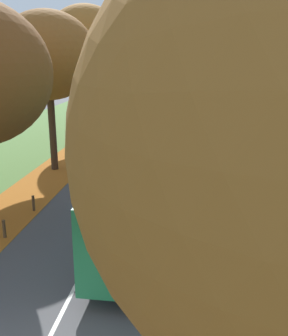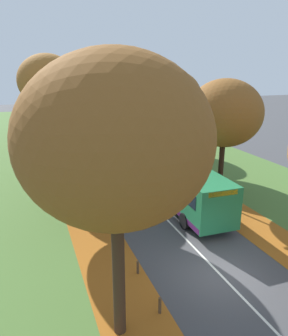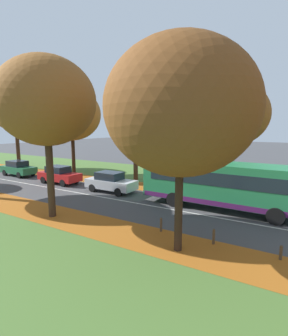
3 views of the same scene
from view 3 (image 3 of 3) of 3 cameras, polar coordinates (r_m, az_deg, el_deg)
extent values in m
cube|color=#9E5619|center=(15.32, -13.46, -11.31)|extent=(2.80, 60.00, 0.00)
cube|color=#476B2D|center=(29.38, -3.01, -1.23)|extent=(12.00, 90.00, 0.01)
cube|color=#9E5619|center=(22.50, 3.16, -4.45)|extent=(2.80, 60.00, 0.00)
cube|color=silver|center=(22.52, -16.24, -4.81)|extent=(0.12, 80.00, 0.01)
cylinder|color=black|center=(11.23, 7.54, -8.76)|extent=(0.33, 0.33, 3.72)
ellipsoid|color=brown|center=(10.71, 8.02, 12.94)|extent=(6.14, 6.14, 5.52)
cylinder|color=#382619|center=(16.12, -19.70, -2.13)|extent=(0.41, 0.41, 4.58)
ellipsoid|color=brown|center=(15.90, -20.56, 13.48)|extent=(5.52, 5.52, 4.97)
cylinder|color=black|center=(20.62, 18.15, -0.21)|extent=(0.38, 0.38, 4.21)
ellipsoid|color=brown|center=(20.39, 18.72, 11.05)|extent=(5.14, 5.14, 4.62)
cylinder|color=#382619|center=(23.57, -1.83, 1.69)|extent=(0.40, 0.40, 4.47)
ellipsoid|color=#935B23|center=(23.41, -1.88, 12.11)|extent=(5.43, 5.43, 4.88)
cylinder|color=black|center=(29.25, -15.11, 2.58)|extent=(0.38, 0.38, 4.22)
ellipsoid|color=#935B23|center=(29.10, -15.48, 11.21)|extent=(6.10, 6.10, 5.49)
cylinder|color=#382619|center=(36.52, -25.75, 3.88)|extent=(0.45, 0.45, 5.02)
ellipsoid|color=brown|center=(36.45, -26.25, 10.89)|extent=(5.24, 5.24, 4.72)
cylinder|color=#4C3823|center=(12.25, 27.64, -16.05)|extent=(0.12, 0.12, 0.59)
cylinder|color=#4C3823|center=(12.60, 14.93, -14.26)|extent=(0.12, 0.12, 0.71)
cylinder|color=#4C3823|center=(13.57, 3.72, -12.23)|extent=(0.12, 0.12, 0.71)
cylinder|color=#47474C|center=(19.55, 15.87, 2.06)|extent=(0.14, 0.14, 6.00)
cylinder|color=#47474C|center=(18.66, 15.61, 10.67)|extent=(1.60, 0.10, 0.10)
ellipsoid|color=silver|center=(17.89, 14.91, 10.62)|extent=(0.44, 0.28, 0.20)
cube|color=#237A47|center=(17.39, 16.79, -3.08)|extent=(2.74, 10.46, 2.50)
cube|color=#19232D|center=(17.31, 16.85, -1.79)|extent=(2.75, 9.21, 0.80)
cube|color=#4C1951|center=(17.64, 16.63, -6.48)|extent=(2.76, 10.25, 0.32)
cylinder|color=black|center=(18.31, 27.46, -7.16)|extent=(0.32, 0.97, 0.96)
cylinder|color=black|center=(16.03, 26.70, -9.34)|extent=(0.32, 0.97, 0.96)
cylinder|color=black|center=(19.67, 9.49, -5.15)|extent=(0.32, 0.97, 0.96)
cylinder|color=black|center=(17.58, 6.46, -6.81)|extent=(0.32, 0.97, 0.96)
cube|color=#B7BABF|center=(21.36, -7.18, -3.43)|extent=(1.71, 4.20, 0.70)
cube|color=#19232D|center=(21.32, -7.54, -1.68)|extent=(1.45, 2.02, 0.60)
cylinder|color=black|center=(21.30, -3.10, -4.37)|extent=(0.22, 0.64, 0.64)
cylinder|color=black|center=(20.06, -5.61, -5.25)|extent=(0.22, 0.64, 0.64)
cylinder|color=black|center=(22.83, -8.52, -3.54)|extent=(0.22, 0.64, 0.64)
cylinder|color=black|center=(21.68, -11.16, -4.29)|extent=(0.22, 0.64, 0.64)
cube|color=#B21919|center=(25.54, -17.91, -1.73)|extent=(1.72, 4.21, 0.70)
cube|color=#19232D|center=(25.54, -18.20, -0.26)|extent=(1.46, 2.02, 0.60)
cylinder|color=black|center=(25.17, -14.58, -2.55)|extent=(0.22, 0.64, 0.64)
cylinder|color=black|center=(24.14, -17.24, -3.16)|extent=(0.22, 0.64, 0.64)
cylinder|color=black|center=(27.08, -18.44, -1.91)|extent=(0.22, 0.64, 0.64)
cylinder|color=black|center=(26.12, -21.04, -2.45)|extent=(0.22, 0.64, 0.64)
cube|color=#1E6038|center=(31.07, -25.64, -0.31)|extent=(1.82, 4.25, 0.70)
cube|color=#19232D|center=(31.11, -25.87, 0.89)|extent=(1.50, 2.06, 0.60)
cylinder|color=black|center=(30.46, -23.06, -0.98)|extent=(0.24, 0.65, 0.64)
cylinder|color=black|center=(29.63, -25.54, -1.42)|extent=(0.24, 0.65, 0.64)
cylinder|color=black|center=(32.63, -25.65, -0.53)|extent=(0.24, 0.65, 0.64)
cylinder|color=black|center=(31.85, -28.03, -0.92)|extent=(0.24, 0.65, 0.64)
camera|label=1|loc=(20.56, 60.50, 8.32)|focal=42.00mm
camera|label=2|loc=(16.74, 97.52, 12.24)|focal=35.00mm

